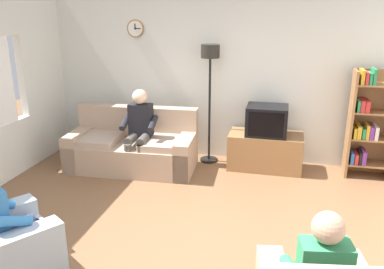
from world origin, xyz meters
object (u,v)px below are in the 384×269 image
bookshelf (370,123)px  person_on_couch (139,127)px  couch (133,148)px  person_in_left_armchair (4,216)px  tv_stand (265,151)px  floor_lamp (210,71)px  tv (267,120)px

bookshelf → person_on_couch: (-3.26, -0.63, -0.09)m
couch → person_in_left_armchair: size_ratio=1.74×
bookshelf → person_on_couch: bookshelf is taller
couch → tv_stand: bearing=12.9°
tv_stand → floor_lamp: 1.48m
couch → person_on_couch: person_on_couch is taller
floor_lamp → person_on_couch: (-0.92, -0.66, -0.75)m
tv_stand → bookshelf: size_ratio=0.69×
tv → bookshelf: bearing=3.8°
bookshelf → person_in_left_armchair: bookshelf is taller
tv → floor_lamp: 1.13m
bookshelf → person_in_left_armchair: 4.81m
floor_lamp → person_in_left_armchair: 3.57m
tv_stand → person_on_couch: (-1.82, -0.56, 0.42)m
tv → person_on_couch: (-1.82, -0.54, -0.07)m
person_in_left_armchair → tv_stand: bearing=55.9°
couch → bookshelf: bearing=8.7°
tv_stand → person_on_couch: person_on_couch is taller
person_in_left_armchair → person_on_couch: bearing=83.1°
couch → tv_stand: 2.03m
couch → person_in_left_armchair: (-0.15, -2.69, 0.29)m
tv → person_in_left_armchair: bearing=-124.3°
tv → couch: bearing=-167.7°
couch → tv_stand: size_ratio=1.77×
person_on_couch → floor_lamp: bearing=35.7°
tv_stand → person_in_left_armchair: bearing=-124.1°
tv_stand → tv: 0.50m
floor_lamp → person_on_couch: bearing=-144.3°
tv_stand → tv: (0.00, -0.02, 0.49)m
couch → person_in_left_armchair: person_in_left_armchair is taller
floor_lamp → person_on_couch: size_ratio=1.49×
tv → bookshelf: size_ratio=0.38×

